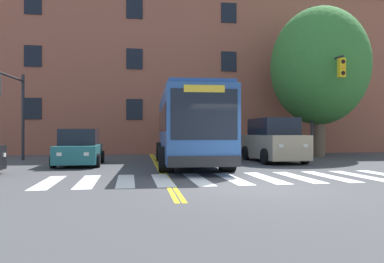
{
  "coord_description": "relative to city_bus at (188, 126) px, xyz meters",
  "views": [
    {
      "loc": [
        -3.13,
        -9.98,
        1.51
      ],
      "look_at": [
        -0.78,
        6.28,
        1.54
      ],
      "focal_mm": 35.0,
      "sensor_mm": 36.0,
      "label": 1
    }
  ],
  "objects": [
    {
      "name": "crosswalk",
      "position": [
        0.71,
        -5.38,
        -1.8
      ],
      "size": [
        12.0,
        3.52,
        0.01
      ],
      "color": "white",
      "rests_on": "ground"
    },
    {
      "name": "building_facade",
      "position": [
        4.04,
        12.58,
        4.36
      ],
      "size": [
        33.01,
        8.19,
        12.31
      ],
      "color": "#9E5642",
      "rests_on": "ground"
    },
    {
      "name": "ground_plane",
      "position": [
        0.81,
        -7.26,
        -1.8
      ],
      "size": [
        120.0,
        120.0,
        0.0
      ],
      "primitive_type": "plane",
      "color": "#424244"
    },
    {
      "name": "car_white_behind_bus",
      "position": [
        1.07,
        8.08,
        -0.98
      ],
      "size": [
        2.26,
        3.88,
        1.78
      ],
      "color": "white",
      "rests_on": "ground"
    },
    {
      "name": "car_tan_far_lane",
      "position": [
        4.49,
        1.01,
        -0.75
      ],
      "size": [
        2.3,
        4.76,
        2.22
      ],
      "color": "tan",
      "rests_on": "ground"
    },
    {
      "name": "lane_line_yellow_inner",
      "position": [
        -1.5,
        8.62,
        -1.8
      ],
      "size": [
        0.12,
        36.0,
        0.01
      ],
      "primitive_type": "cube",
      "color": "gold",
      "rests_on": "ground"
    },
    {
      "name": "city_bus",
      "position": [
        0.0,
        0.0,
        0.0
      ],
      "size": [
        3.12,
        10.59,
        3.32
      ],
      "color": "#2D5699",
      "rests_on": "ground"
    },
    {
      "name": "car_teal_near_lane",
      "position": [
        -4.98,
        0.42,
        -1.03
      ],
      "size": [
        2.09,
        4.03,
        1.66
      ],
      "color": "#236B70",
      "rests_on": "ground"
    },
    {
      "name": "street_tree_curbside_large",
      "position": [
        8.81,
        4.61,
        3.81
      ],
      "size": [
        7.61,
        7.85,
        9.27
      ],
      "color": "brown",
      "rests_on": "ground"
    },
    {
      "name": "lane_line_yellow_outer",
      "position": [
        -1.34,
        8.62,
        -1.8
      ],
      "size": [
        0.12,
        36.0,
        0.01
      ],
      "primitive_type": "cube",
      "color": "gold",
      "rests_on": "ground"
    },
    {
      "name": "traffic_light_far_corner",
      "position": [
        -8.57,
        2.47,
        1.35
      ],
      "size": [
        0.47,
        3.51,
        4.63
      ],
      "color": "#28282D",
      "rests_on": "ground"
    },
    {
      "name": "traffic_light_near_corner",
      "position": [
        8.18,
        2.86,
        2.16
      ],
      "size": [
        0.44,
        3.27,
        5.91
      ],
      "color": "#28282D",
      "rests_on": "ground"
    }
  ]
}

